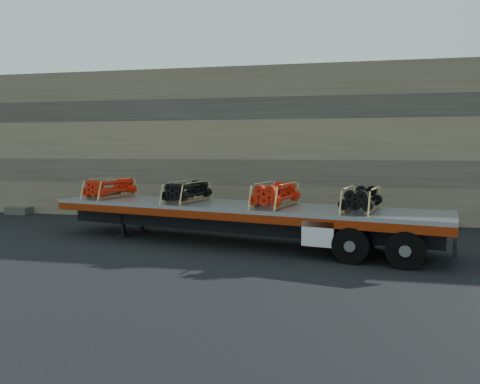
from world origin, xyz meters
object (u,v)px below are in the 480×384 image
(bundle_midfront, at_px, (187,192))
(bundle_midrear, at_px, (276,195))
(trailer, at_px, (237,224))
(bundle_rear, at_px, (361,200))
(bundle_front, at_px, (110,188))

(bundle_midfront, distance_m, bundle_midrear, 3.40)
(trailer, height_order, bundle_rear, bundle_rear)
(bundle_front, distance_m, bundle_midrear, 6.91)
(bundle_midfront, bearing_deg, bundle_rear, -0.00)
(bundle_front, distance_m, bundle_midfront, 3.51)
(bundle_front, xyz_separation_m, bundle_midrear, (6.74, -1.53, 0.02))
(bundle_midfront, height_order, bundle_midrear, bundle_midrear)
(trailer, bearing_deg, bundle_midrear, 0.00)
(trailer, xyz_separation_m, bundle_midfront, (-1.95, 0.44, 1.04))
(bundle_midfront, height_order, bundle_rear, bundle_rear)
(bundle_front, bearing_deg, bundle_midrear, 0.00)
(trailer, bearing_deg, bundle_rear, 0.00)
(bundle_midfront, bearing_deg, bundle_front, -180.00)
(bundle_front, xyz_separation_m, bundle_rear, (9.47, -2.15, -0.01))
(bundle_front, height_order, bundle_rear, bundle_front)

